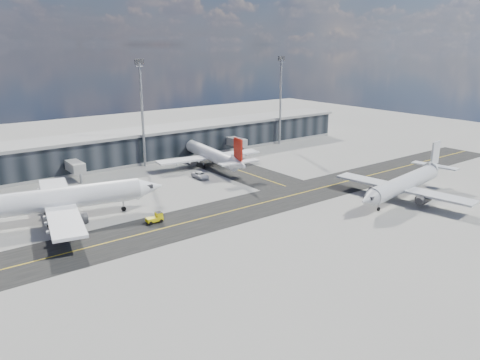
{
  "coord_description": "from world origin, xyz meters",
  "views": [
    {
      "loc": [
        -55.19,
        -68.32,
        32.49
      ],
      "look_at": [
        2.13,
        7.16,
        5.0
      ],
      "focal_mm": 35.0,
      "sensor_mm": 36.0,
      "label": 1
    }
  ],
  "objects_px": {
    "service_van": "(200,175)",
    "airliner_redtail": "(212,155)",
    "airliner_af": "(49,200)",
    "airliner_near": "(405,183)",
    "baggage_tug": "(156,218)"
  },
  "relations": [
    {
      "from": "baggage_tug",
      "to": "service_van",
      "type": "distance_m",
      "value": 31.42
    },
    {
      "from": "airliner_af",
      "to": "airliner_near",
      "type": "relative_size",
      "value": 1.21
    },
    {
      "from": "baggage_tug",
      "to": "service_van",
      "type": "xyz_separation_m",
      "value": [
        23.35,
        21.02,
        -0.21
      ]
    },
    {
      "from": "airliner_redtail",
      "to": "baggage_tug",
      "type": "xyz_separation_m",
      "value": [
        -31.85,
        -28.39,
        -2.49
      ]
    },
    {
      "from": "airliner_redtail",
      "to": "airliner_near",
      "type": "xyz_separation_m",
      "value": [
        18.38,
        -48.25,
        0.04
      ]
    },
    {
      "from": "airliner_af",
      "to": "service_van",
      "type": "height_order",
      "value": "airliner_af"
    },
    {
      "from": "airliner_af",
      "to": "service_van",
      "type": "bearing_deg",
      "value": 114.01
    },
    {
      "from": "airliner_near",
      "to": "baggage_tug",
      "type": "distance_m",
      "value": 54.07
    },
    {
      "from": "airliner_near",
      "to": "baggage_tug",
      "type": "height_order",
      "value": "airliner_near"
    },
    {
      "from": "airliner_near",
      "to": "service_van",
      "type": "bearing_deg",
      "value": 25.01
    },
    {
      "from": "airliner_redtail",
      "to": "service_van",
      "type": "bearing_deg",
      "value": -132.05
    },
    {
      "from": "baggage_tug",
      "to": "airliner_redtail",
      "type": "bearing_deg",
      "value": 134.57
    },
    {
      "from": "airliner_redtail",
      "to": "baggage_tug",
      "type": "relative_size",
      "value": 11.01
    },
    {
      "from": "service_van",
      "to": "airliner_redtail",
      "type": "bearing_deg",
      "value": 42.91
    },
    {
      "from": "airliner_redtail",
      "to": "baggage_tug",
      "type": "height_order",
      "value": "airliner_redtail"
    }
  ]
}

